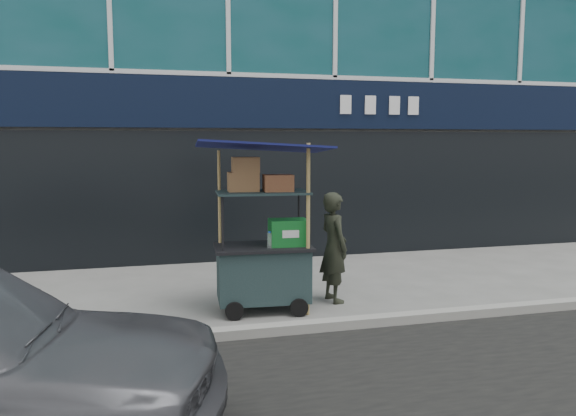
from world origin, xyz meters
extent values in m
plane|color=slate|center=(0.00, 0.00, 0.00)|extent=(80.00, 80.00, 0.00)
cube|color=gray|center=(0.00, -0.20, 0.06)|extent=(80.00, 0.18, 0.12)
cube|color=black|center=(0.00, 3.86, 2.90)|extent=(15.68, 0.06, 0.90)
cube|color=black|center=(0.00, 3.90, 1.20)|extent=(15.68, 0.04, 2.40)
cube|color=#1A2B2C|center=(-0.06, 0.76, 0.49)|extent=(1.22, 0.76, 0.68)
cylinder|color=black|center=(-0.49, 0.43, 0.12)|extent=(0.24, 0.07, 0.23)
cylinder|color=black|center=(0.33, 0.37, 0.12)|extent=(0.24, 0.07, 0.23)
cube|color=black|center=(-0.06, 0.76, 0.85)|extent=(1.30, 0.85, 0.04)
cylinder|color=black|center=(-0.61, 0.50, 1.20)|extent=(0.03, 0.03, 0.73)
cylinder|color=black|center=(0.46, 0.43, 1.20)|extent=(0.03, 0.03, 0.73)
cylinder|color=black|center=(-0.57, 1.09, 1.20)|extent=(0.03, 0.03, 0.73)
cylinder|color=black|center=(0.50, 1.01, 1.20)|extent=(0.03, 0.03, 0.73)
cube|color=#1A2B2C|center=(-0.06, 0.76, 1.56)|extent=(1.22, 0.76, 0.03)
cylinder|color=#A47F4A|center=(0.46, 0.43, 1.10)|extent=(0.05, 0.05, 2.20)
cylinder|color=#A47F4A|center=(-0.57, 1.09, 1.05)|extent=(0.04, 0.04, 2.10)
cube|color=#0E124F|center=(-0.06, 0.76, 2.15)|extent=(1.73, 1.29, 0.19)
cube|color=#106A2B|center=(0.27, 0.69, 1.04)|extent=(0.51, 0.38, 0.34)
cylinder|color=silver|center=(-0.01, 0.56, 0.97)|extent=(0.07, 0.07, 0.20)
cylinder|color=#193FBD|center=(-0.01, 0.56, 1.07)|extent=(0.03, 0.03, 0.02)
cube|color=brown|center=(-0.30, 0.82, 1.70)|extent=(0.41, 0.32, 0.24)
cube|color=olive|center=(0.13, 0.70, 1.69)|extent=(0.39, 0.30, 0.21)
cube|color=brown|center=(-0.27, 0.80, 1.92)|extent=(0.36, 0.28, 0.20)
imported|color=#25291E|center=(0.98, 0.94, 0.76)|extent=(0.45, 0.61, 1.53)
camera|label=1|loc=(-1.56, -6.28, 2.23)|focal=35.00mm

